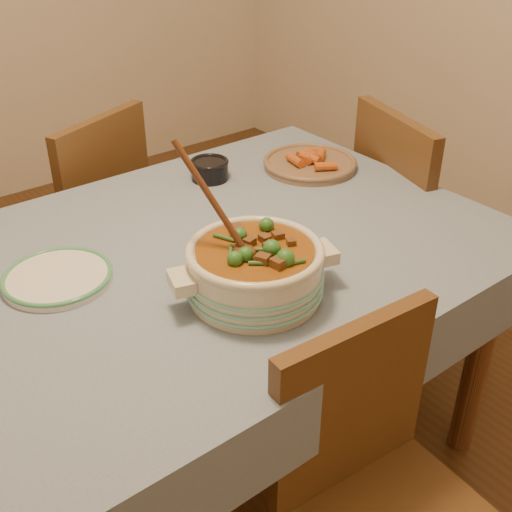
{
  "coord_description": "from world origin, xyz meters",
  "views": [
    {
      "loc": [
        -0.67,
        -1.16,
        1.57
      ],
      "look_at": [
        0.06,
        -0.24,
        0.86
      ],
      "focal_mm": 45.0,
      "sensor_mm": 36.0,
      "label": 1
    }
  ],
  "objects_px": {
    "stew_casserole": "(255,266)",
    "white_plate": "(58,277)",
    "fried_plate": "(310,162)",
    "condiment_bowl": "(210,168)",
    "chair_near": "(377,491)",
    "chair_right": "(412,223)",
    "dining_table": "(180,291)",
    "chair_far": "(88,217)"
  },
  "relations": [
    {
      "from": "fried_plate",
      "to": "chair_right",
      "type": "xyz_separation_m",
      "value": [
        0.34,
        -0.18,
        -0.26
      ]
    },
    {
      "from": "chair_near",
      "to": "condiment_bowl",
      "type": "bearing_deg",
      "value": 78.85
    },
    {
      "from": "stew_casserole",
      "to": "chair_far",
      "type": "relative_size",
      "value": 0.43
    },
    {
      "from": "white_plate",
      "to": "fried_plate",
      "type": "height_order",
      "value": "fried_plate"
    },
    {
      "from": "dining_table",
      "to": "white_plate",
      "type": "height_order",
      "value": "white_plate"
    },
    {
      "from": "chair_far",
      "to": "dining_table",
      "type": "bearing_deg",
      "value": 59.52
    },
    {
      "from": "dining_table",
      "to": "chair_near",
      "type": "xyz_separation_m",
      "value": [
        0.07,
        -0.63,
        -0.19
      ]
    },
    {
      "from": "condiment_bowl",
      "to": "chair_right",
      "type": "bearing_deg",
      "value": -25.44
    },
    {
      "from": "stew_casserole",
      "to": "chair_far",
      "type": "bearing_deg",
      "value": 86.94
    },
    {
      "from": "chair_right",
      "to": "fried_plate",
      "type": "bearing_deg",
      "value": 78.82
    },
    {
      "from": "white_plate",
      "to": "chair_far",
      "type": "xyz_separation_m",
      "value": [
        0.38,
        0.71,
        -0.26
      ]
    },
    {
      "from": "fried_plate",
      "to": "chair_right",
      "type": "height_order",
      "value": "chair_right"
    },
    {
      "from": "fried_plate",
      "to": "chair_near",
      "type": "bearing_deg",
      "value": -123.64
    },
    {
      "from": "dining_table",
      "to": "chair_right",
      "type": "xyz_separation_m",
      "value": [
        0.96,
        0.04,
        -0.14
      ]
    },
    {
      "from": "condiment_bowl",
      "to": "fried_plate",
      "type": "distance_m",
      "value": 0.32
    },
    {
      "from": "condiment_bowl",
      "to": "chair_right",
      "type": "relative_size",
      "value": 0.16
    },
    {
      "from": "stew_casserole",
      "to": "chair_near",
      "type": "height_order",
      "value": "stew_casserole"
    },
    {
      "from": "dining_table",
      "to": "condiment_bowl",
      "type": "height_order",
      "value": "condiment_bowl"
    },
    {
      "from": "condiment_bowl",
      "to": "chair_far",
      "type": "xyz_separation_m",
      "value": [
        -0.22,
        0.46,
        -0.29
      ]
    },
    {
      "from": "dining_table",
      "to": "chair_right",
      "type": "bearing_deg",
      "value": 2.33
    },
    {
      "from": "dining_table",
      "to": "stew_casserole",
      "type": "bearing_deg",
      "value": -76.37
    },
    {
      "from": "white_plate",
      "to": "condiment_bowl",
      "type": "height_order",
      "value": "condiment_bowl"
    },
    {
      "from": "white_plate",
      "to": "chair_right",
      "type": "relative_size",
      "value": 0.36
    },
    {
      "from": "condiment_bowl",
      "to": "stew_casserole",
      "type": "bearing_deg",
      "value": -115.65
    },
    {
      "from": "dining_table",
      "to": "condiment_bowl",
      "type": "relative_size",
      "value": 11.45
    },
    {
      "from": "chair_far",
      "to": "chair_right",
      "type": "height_order",
      "value": "chair_right"
    },
    {
      "from": "white_plate",
      "to": "chair_right",
      "type": "distance_m",
      "value": 1.26
    },
    {
      "from": "white_plate",
      "to": "chair_far",
      "type": "bearing_deg",
      "value": 62.09
    },
    {
      "from": "chair_near",
      "to": "dining_table",
      "type": "bearing_deg",
      "value": 100.29
    },
    {
      "from": "stew_casserole",
      "to": "fried_plate",
      "type": "relative_size",
      "value": 1.1
    },
    {
      "from": "chair_near",
      "to": "chair_right",
      "type": "xyz_separation_m",
      "value": [
        0.9,
        0.67,
        0.04
      ]
    },
    {
      "from": "chair_near",
      "to": "chair_right",
      "type": "relative_size",
      "value": 0.91
    },
    {
      "from": "stew_casserole",
      "to": "chair_right",
      "type": "bearing_deg",
      "value": 16.73
    },
    {
      "from": "stew_casserole",
      "to": "white_plate",
      "type": "distance_m",
      "value": 0.46
    },
    {
      "from": "fried_plate",
      "to": "chair_right",
      "type": "distance_m",
      "value": 0.46
    },
    {
      "from": "stew_casserole",
      "to": "white_plate",
      "type": "xyz_separation_m",
      "value": [
        -0.32,
        0.32,
        -0.06
      ]
    },
    {
      "from": "stew_casserole",
      "to": "white_plate",
      "type": "relative_size",
      "value": 1.17
    },
    {
      "from": "white_plate",
      "to": "chair_far",
      "type": "distance_m",
      "value": 0.85
    },
    {
      "from": "chair_far",
      "to": "chair_right",
      "type": "xyz_separation_m",
      "value": [
        0.85,
        -0.76,
        0.02
      ]
    },
    {
      "from": "fried_plate",
      "to": "chair_far",
      "type": "height_order",
      "value": "chair_far"
    },
    {
      "from": "stew_casserole",
      "to": "chair_near",
      "type": "xyz_separation_m",
      "value": [
        0.01,
        -0.39,
        -0.36
      ]
    },
    {
      "from": "fried_plate",
      "to": "chair_far",
      "type": "bearing_deg",
      "value": 131.3
    }
  ]
}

